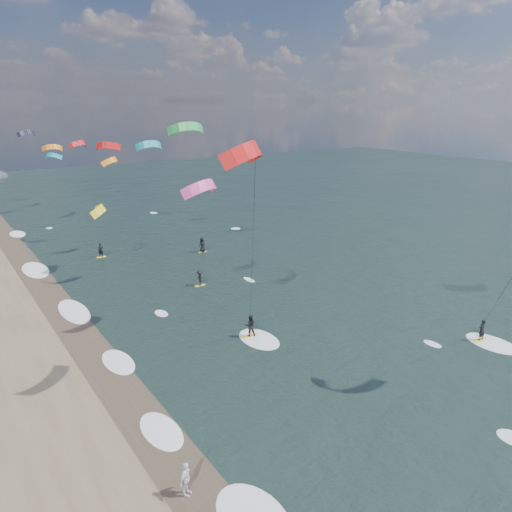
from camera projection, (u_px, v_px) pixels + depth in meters
ground at (383, 415)px, 29.65m from camera, size 260.00×260.00×0.00m
wet_sand_strip at (128, 400)px, 31.16m from camera, size 3.00×240.00×0.00m
kitesurfer_near_b at (256, 218)px, 31.70m from camera, size 7.15×9.13×16.17m
far_kitesurfers at (181, 258)px, 56.38m from camera, size 12.15×16.03×1.83m
bg_kite_field at (95, 151)px, 69.02m from camera, size 13.52×74.30×9.93m
shoreline_surf at (121, 363)px, 35.56m from camera, size 2.40×79.40×0.11m
beach_walker at (186, 479)px, 23.40m from camera, size 1.09×0.99×1.79m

